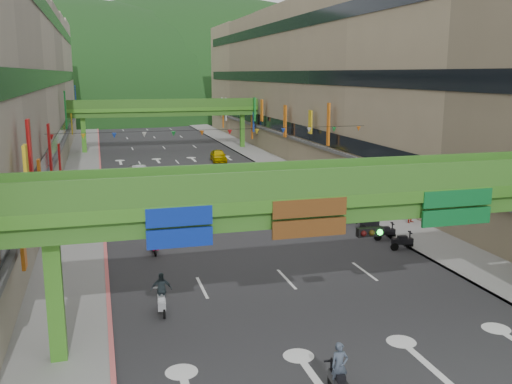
{
  "coord_description": "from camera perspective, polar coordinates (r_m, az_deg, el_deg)",
  "views": [
    {
      "loc": [
        -9.15,
        -14.92,
        10.64
      ],
      "look_at": [
        0.0,
        18.0,
        3.5
      ],
      "focal_mm": 40.0,
      "sensor_mm": 36.0,
      "label": 1
    }
  ],
  "objects": [
    {
      "name": "road_slab",
      "position": [
        66.42,
        -7.42,
        2.5
      ],
      "size": [
        18.0,
        140.0,
        0.02
      ],
      "primitive_type": "cube",
      "color": "#28282B",
      "rests_on": "ground"
    },
    {
      "name": "sidewalk_left",
      "position": [
        65.8,
        -16.95,
        2.05
      ],
      "size": [
        4.0,
        140.0,
        0.15
      ],
      "primitive_type": "cube",
      "color": "gray",
      "rests_on": "ground"
    },
    {
      "name": "sidewalk_right",
      "position": [
        68.8,
        1.69,
        2.97
      ],
      "size": [
        4.0,
        140.0,
        0.15
      ],
      "primitive_type": "cube",
      "color": "gray",
      "rests_on": "ground"
    },
    {
      "name": "curb_left",
      "position": [
        65.78,
        -15.29,
        2.15
      ],
      "size": [
        0.2,
        140.0,
        0.18
      ],
      "primitive_type": "cube",
      "color": "#CC5959",
      "rests_on": "ground"
    },
    {
      "name": "curb_right",
      "position": [
        68.26,
        0.17,
        2.91
      ],
      "size": [
        0.2,
        140.0,
        0.18
      ],
      "primitive_type": "cube",
      "color": "gray",
      "rests_on": "ground"
    },
    {
      "name": "building_row_right",
      "position": [
        70.75,
        7.99,
        10.74
      ],
      "size": [
        12.8,
        95.0,
        19.0
      ],
      "color": "gray",
      "rests_on": "ground"
    },
    {
      "name": "overpass_near",
      "position": [
        23.32,
        10.58,
        -1.89
      ],
      "size": [
        28.0,
        12.27,
        7.1
      ],
      "color": "#4C9E2D",
      "rests_on": "ground"
    },
    {
      "name": "overpass_far",
      "position": [
        80.62,
        -9.07,
        7.94
      ],
      "size": [
        28.0,
        2.2,
        7.1
      ],
      "color": "#4C9E2D",
      "rests_on": "ground"
    },
    {
      "name": "hill_left",
      "position": [
        175.35,
        -17.58,
        7.78
      ],
      "size": [
        168.0,
        140.0,
        112.0
      ],
      "primitive_type": "ellipsoid",
      "color": "#1C4419",
      "rests_on": "ground"
    },
    {
      "name": "hill_right",
      "position": [
        198.18,
        -5.65,
        8.67
      ],
      "size": [
        208.0,
        176.0,
        128.0
      ],
      "primitive_type": "ellipsoid",
      "color": "#1C4419",
      "rests_on": "ground"
    },
    {
      "name": "bunting_string",
      "position": [
        46.09,
        -4.02,
        5.94
      ],
      "size": [
        26.0,
        0.36,
        0.47
      ],
      "color": "black",
      "rests_on": "ground"
    },
    {
      "name": "scooter_rider_near",
      "position": [
        20.05,
        8.33,
        -17.43
      ],
      "size": [
        0.63,
        1.6,
        1.94
      ],
      "color": "black",
      "rests_on": "ground"
    },
    {
      "name": "scooter_rider_mid",
      "position": [
        49.5,
        -4.31,
        0.55
      ],
      "size": [
        0.83,
        1.6,
        1.97
      ],
      "color": "black",
      "rests_on": "ground"
    },
    {
      "name": "scooter_rider_left",
      "position": [
        26.26,
        -9.45,
        -9.97
      ],
      "size": [
        0.97,
        1.6,
        1.96
      ],
      "color": "#9B9DA3",
      "rests_on": "ground"
    },
    {
      "name": "scooter_rider_far",
      "position": [
        34.73,
        -10.15,
        -4.39
      ],
      "size": [
        0.87,
        1.6,
        2.1
      ],
      "color": "maroon",
      "rests_on": "ground"
    },
    {
      "name": "parked_scooter_row",
      "position": [
        40.83,
        10.6,
        -2.75
      ],
      "size": [
        1.6,
        11.59,
        1.08
      ],
      "color": "black",
      "rests_on": "ground"
    },
    {
      "name": "car_silver",
      "position": [
        59.65,
        -11.61,
        1.95
      ],
      "size": [
        1.95,
        4.26,
        1.36
      ],
      "primitive_type": "imported",
      "rotation": [
        0.0,
        0.0,
        0.13
      ],
      "color": "#A9A8B0",
      "rests_on": "ground"
    },
    {
      "name": "car_yellow",
      "position": [
        69.95,
        -3.78,
        3.64
      ],
      "size": [
        2.02,
        4.41,
        1.47
      ],
      "primitive_type": "imported",
      "rotation": [
        0.0,
        0.0,
        -0.07
      ],
      "color": "#D4B400",
      "rests_on": "ground"
    },
    {
      "name": "pedestrian_red",
      "position": [
        42.22,
        15.37,
        -2.16
      ],
      "size": [
        0.92,
        0.85,
        1.53
      ],
      "primitive_type": "imported",
      "rotation": [
        0.0,
        0.0,
        0.46
      ],
      "color": "red",
      "rests_on": "ground"
    },
    {
      "name": "pedestrian_dark",
      "position": [
        42.64,
        12.4,
        -1.67
      ],
      "size": [
        1.07,
        0.45,
        1.81
      ],
      "primitive_type": "imported",
      "rotation": [
        0.0,
        0.0,
        0.01
      ],
      "color": "black",
      "rests_on": "ground"
    },
    {
      "name": "pedestrian_blue",
      "position": [
        59.72,
        5.57,
        2.27
      ],
      "size": [
        0.9,
        0.8,
        1.62
      ],
      "primitive_type": "imported",
      "rotation": [
        0.0,
        0.0,
        2.62
      ],
      "color": "#3E5063",
      "rests_on": "ground"
    }
  ]
}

